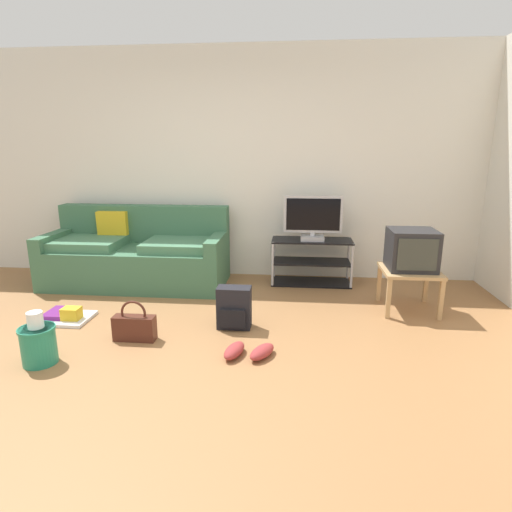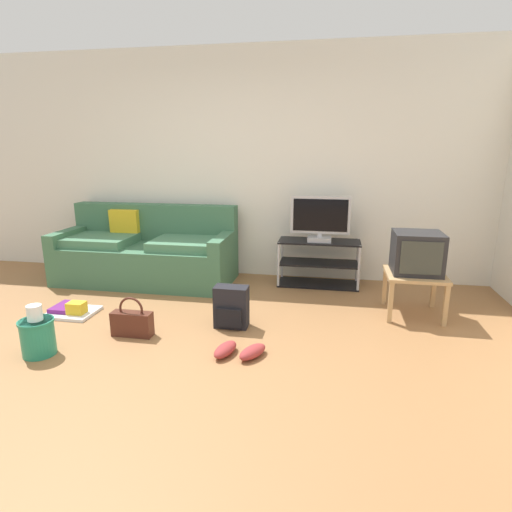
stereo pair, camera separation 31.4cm
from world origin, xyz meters
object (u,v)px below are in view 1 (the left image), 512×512
Objects in this scene: tv_stand at (311,262)px; flat_tv at (313,218)px; crt_tv at (412,250)px; sneakers_pair at (248,351)px; side_table at (410,275)px; handbag at (134,327)px; cleaning_bucket at (38,342)px; floor_tray at (66,316)px; couch at (138,255)px; backpack at (234,308)px.

flat_tv is at bearing -90.00° from tv_stand.
crt_tv reaches higher than sneakers_pair.
side_table is 2.61m from handbag.
cleaning_bucket is 0.92× the size of floor_tray.
flat_tv is 2.07m from sneakers_pair.
crt_tv is 1.93m from sneakers_pair.
tv_stand is 0.52m from flat_tv.
floor_tray is at bearing 156.78° from handbag.
side_table is (2.96, -0.58, 0.02)m from couch.
couch reaches higher than tv_stand.
side_table reaches higher than backpack.
flat_tv is at bearing 45.56° from cleaning_bucket.
backpack is (-0.72, -1.32, -0.60)m from flat_tv.
floor_tray is at bearing -169.61° from crt_tv.
sneakers_pair is at bearing 9.17° from cleaning_bucket.
flat_tv is 1.62m from backpack.
cleaning_bucket is (-2.99, -1.36, -0.19)m from side_table.
sneakers_pair is (-1.46, -1.12, -0.31)m from side_table.
backpack is (-1.64, -0.60, -0.43)m from crt_tv.
couch is 3.85× the size of side_table.
tv_stand is 2.10× the size of floor_tray.
floor_tray is (-0.80, 0.34, -0.08)m from handbag.
tv_stand is 1.96m from sneakers_pair.
backpack reaches higher than floor_tray.
handbag is (-2.43, -0.92, -0.24)m from side_table.
side_table is at bearing -39.45° from tv_stand.
couch is 1.60m from handbag.
couch reaches higher than side_table.
crt_tv reaches higher than side_table.
cleaning_bucket is (-2.06, -2.10, -0.61)m from flat_tv.
side_table is 1.24× the size of sneakers_pair.
flat_tv reaches higher than backpack.
cleaning_bucket is at bearing -155.44° from side_table.
crt_tv is at bearing -10.71° from couch.
tv_stand is at bearing 74.17° from sneakers_pair.
sneakers_pair is at bearing -142.10° from crt_tv.
handbag is at bearing -158.94° from crt_tv.
floor_tray reaches higher than sneakers_pair.
backpack reaches higher than handbag.
flat_tv reaches higher than couch.
cleaning_bucket is at bearing -155.18° from crt_tv.
side_table reaches higher than handbag.
tv_stand is 2.67× the size of handbag.
flat_tv is 1.54× the size of sneakers_pair.
handbag is 1.00m from sneakers_pair.
couch is at bearing 109.43° from handbag.
floor_tray is at bearing -149.90° from tv_stand.
tv_stand is at bearing 90.00° from flat_tv.
flat_tv is (0.00, -0.02, 0.52)m from tv_stand.
handbag is (-0.79, -0.33, -0.07)m from backpack.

